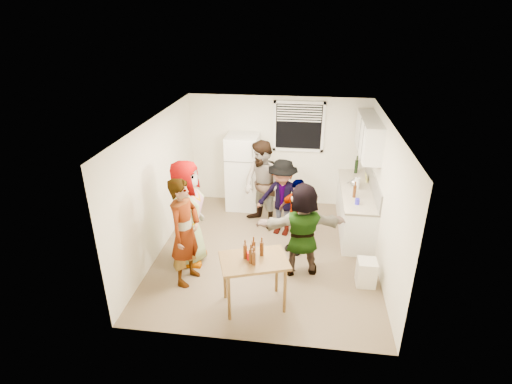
# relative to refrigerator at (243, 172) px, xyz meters

# --- Properties ---
(room) EXTENTS (4.00, 4.50, 2.50)m
(room) POSITION_rel_refrigerator_xyz_m (0.75, -1.88, -0.85)
(room) COLOR white
(room) RESTS_ON ground
(window) EXTENTS (1.12, 0.10, 1.06)m
(window) POSITION_rel_refrigerator_xyz_m (1.20, 0.33, 1.00)
(window) COLOR white
(window) RESTS_ON room
(refrigerator) EXTENTS (0.70, 0.70, 1.70)m
(refrigerator) POSITION_rel_refrigerator_xyz_m (0.00, 0.00, 0.00)
(refrigerator) COLOR white
(refrigerator) RESTS_ON ground
(counter_lower) EXTENTS (0.60, 2.20, 0.86)m
(counter_lower) POSITION_rel_refrigerator_xyz_m (2.45, -0.73, -0.42)
(counter_lower) COLOR white
(counter_lower) RESTS_ON ground
(countertop) EXTENTS (0.64, 2.22, 0.04)m
(countertop) POSITION_rel_refrigerator_xyz_m (2.45, -0.73, 0.03)
(countertop) COLOR beige
(countertop) RESTS_ON counter_lower
(backsplash) EXTENTS (0.03, 2.20, 0.36)m
(backsplash) POSITION_rel_refrigerator_xyz_m (2.74, -0.73, 0.23)
(backsplash) COLOR #B8B3A9
(backsplash) RESTS_ON countertop
(upper_cabinets) EXTENTS (0.34, 1.60, 0.70)m
(upper_cabinets) POSITION_rel_refrigerator_xyz_m (2.58, -0.53, 1.10)
(upper_cabinets) COLOR white
(upper_cabinets) RESTS_ON room
(kettle) EXTENTS (0.28, 0.26, 0.19)m
(kettle) POSITION_rel_refrigerator_xyz_m (2.40, -0.57, 0.05)
(kettle) COLOR silver
(kettle) RESTS_ON countertop
(paper_towel) EXTENTS (0.11, 0.11, 0.24)m
(paper_towel) POSITION_rel_refrigerator_xyz_m (2.43, -0.74, 0.05)
(paper_towel) COLOR white
(paper_towel) RESTS_ON countertop
(wine_bottle) EXTENTS (0.07, 0.07, 0.29)m
(wine_bottle) POSITION_rel_refrigerator_xyz_m (2.50, 0.15, 0.05)
(wine_bottle) COLOR black
(wine_bottle) RESTS_ON countertop
(beer_bottle_counter) EXTENTS (0.06, 0.06, 0.24)m
(beer_bottle_counter) POSITION_rel_refrigerator_xyz_m (2.35, -1.13, 0.05)
(beer_bottle_counter) COLOR #47230C
(beer_bottle_counter) RESTS_ON countertop
(blue_cup) EXTENTS (0.09, 0.09, 0.11)m
(blue_cup) POSITION_rel_refrigerator_xyz_m (2.38, -1.44, 0.05)
(blue_cup) COLOR #2921C9
(blue_cup) RESTS_ON countertop
(picture_frame) EXTENTS (0.02, 0.19, 0.15)m
(picture_frame) POSITION_rel_refrigerator_xyz_m (2.67, -0.30, 0.13)
(picture_frame) COLOR #C5C44E
(picture_frame) RESTS_ON countertop
(trash_bin) EXTENTS (0.31, 0.31, 0.45)m
(trash_bin) POSITION_rel_refrigerator_xyz_m (2.49, -2.62, -0.60)
(trash_bin) COLOR white
(trash_bin) RESTS_ON ground
(serving_table) EXTENTS (1.14, 0.94, 0.83)m
(serving_table) POSITION_rel_refrigerator_xyz_m (0.72, -3.37, -0.85)
(serving_table) COLOR brown
(serving_table) RESTS_ON ground
(beer_bottle_table) EXTENTS (0.06, 0.06, 0.22)m
(beer_bottle_table) POSITION_rel_refrigerator_xyz_m (0.73, -3.50, -0.02)
(beer_bottle_table) COLOR #47230C
(beer_bottle_table) RESTS_ON serving_table
(red_cup) EXTENTS (0.09, 0.09, 0.12)m
(red_cup) POSITION_rel_refrigerator_xyz_m (0.66, -3.38, -0.02)
(red_cup) COLOR #B20B08
(red_cup) RESTS_ON serving_table
(guest_grey) EXTENTS (1.95, 0.98, 0.61)m
(guest_grey) POSITION_rel_refrigerator_xyz_m (-0.60, -2.32, -0.85)
(guest_grey) COLOR #999999
(guest_grey) RESTS_ON ground
(guest_stripe) EXTENTS (1.97, 1.13, 0.44)m
(guest_stripe) POSITION_rel_refrigerator_xyz_m (-0.47, -2.89, -0.85)
(guest_stripe) COLOR #141933
(guest_stripe) RESTS_ON ground
(guest_back_left) EXTENTS (1.90, 1.97, 0.70)m
(guest_back_left) POSITION_rel_refrigerator_xyz_m (0.54, -0.83, -0.85)
(guest_back_left) COLOR brown
(guest_back_left) RESTS_ON ground
(guest_back_right) EXTENTS (1.42, 1.81, 0.59)m
(guest_back_right) POSITION_rel_refrigerator_xyz_m (0.97, -1.13, -0.85)
(guest_back_right) COLOR #3B3A3F
(guest_back_right) RESTS_ON ground
(guest_black) EXTENTS (1.60, 1.68, 0.36)m
(guest_black) POSITION_rel_refrigerator_xyz_m (1.29, -1.73, -0.85)
(guest_black) COLOR black
(guest_black) RESTS_ON ground
(guest_orange) EXTENTS (1.86, 1.95, 0.49)m
(guest_orange) POSITION_rel_refrigerator_xyz_m (1.40, -2.39, -0.85)
(guest_orange) COLOR tan
(guest_orange) RESTS_ON ground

